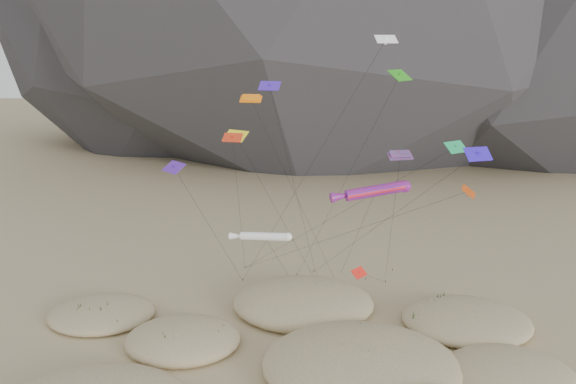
# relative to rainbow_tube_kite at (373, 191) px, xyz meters

# --- Properties ---
(dunes) EXTENTS (49.96, 36.81, 3.75)m
(dunes) POSITION_rel_rainbow_tube_kite_xyz_m (-6.09, -10.27, -12.99)
(dunes) COLOR #CCB789
(dunes) RESTS_ON ground
(dune_grass) EXTENTS (42.83, 29.02, 1.48)m
(dune_grass) POSITION_rel_rainbow_tube_kite_xyz_m (-7.05, -9.46, -12.86)
(dune_grass) COLOR black
(dune_grass) RESTS_ON ground
(kite_stakes) EXTENTS (18.80, 5.64, 0.30)m
(kite_stakes) POSITION_rel_rainbow_tube_kite_xyz_m (-4.92, 10.37, -13.53)
(kite_stakes) COLOR #3F2D1E
(kite_stakes) RESTS_ON ground
(rainbow_tube_kite) EXTENTS (8.24, 13.43, 14.61)m
(rainbow_tube_kite) POSITION_rel_rainbow_tube_kite_xyz_m (0.00, 0.00, 0.00)
(rainbow_tube_kite) COLOR #FF1A1E
(rainbow_tube_kite) RESTS_ON ground
(white_tube_kite) EXTENTS (6.20, 12.73, 10.58)m
(white_tube_kite) POSITION_rel_rainbow_tube_kite_xyz_m (-10.76, -3.23, -3.73)
(white_tube_kite) COLOR white
(white_tube_kite) RESTS_ON ground
(orange_parafoil) EXTENTS (10.37, 6.81, 22.71)m
(orange_parafoil) POSITION_rel_rainbow_tube_kite_xyz_m (-12.29, 4.42, 8.29)
(orange_parafoil) COLOR orange
(orange_parafoil) RESTS_ON ground
(multi_parafoil) EXTENTS (2.63, 9.79, 17.43)m
(multi_parafoil) POSITION_rel_rainbow_tube_kite_xyz_m (2.77, 1.95, 3.12)
(multi_parafoil) COLOR red
(multi_parafoil) RESTS_ON ground
(delta_kites) EXTENTS (28.92, 20.92, 28.48)m
(delta_kites) POSITION_rel_rainbow_tube_kite_xyz_m (-3.15, -2.01, 5.31)
(delta_kites) COLOR #4E1DAB
(delta_kites) RESTS_ON ground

